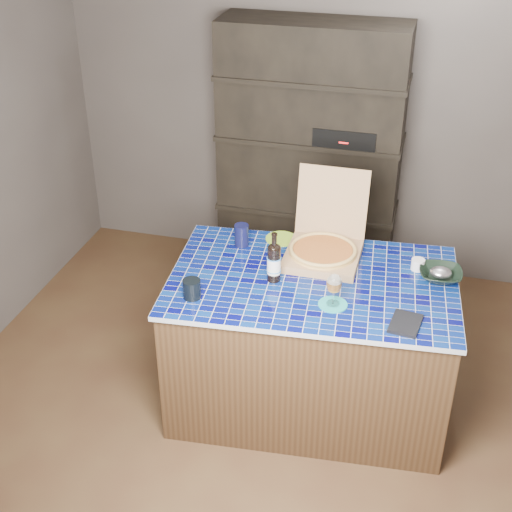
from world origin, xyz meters
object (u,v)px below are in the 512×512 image
(mead_bottle, at_px, (274,262))
(dvd_case, at_px, (405,323))
(wine_glass, at_px, (334,284))
(kitchen_island, at_px, (310,342))
(pizza_box, at_px, (324,248))
(bowl, at_px, (440,275))

(mead_bottle, xyz_separation_m, dvd_case, (0.69, -0.22, -0.10))
(wine_glass, bearing_deg, kitchen_island, 124.14)
(pizza_box, xyz_separation_m, wine_glass, (0.13, -0.43, 0.06))
(dvd_case, bearing_deg, pizza_box, 140.99)
(pizza_box, bearing_deg, mead_bottle, -125.26)
(mead_bottle, relative_size, dvd_case, 1.45)
(wine_glass, xyz_separation_m, bowl, (0.49, 0.38, -0.09))
(pizza_box, height_order, mead_bottle, pizza_box)
(mead_bottle, bearing_deg, kitchen_island, 16.32)
(dvd_case, bearing_deg, bowl, 80.39)
(kitchen_island, distance_m, pizza_box, 0.52)
(bowl, bearing_deg, wine_glass, -142.69)
(kitchen_island, relative_size, mead_bottle, 5.64)
(pizza_box, distance_m, wine_glass, 0.46)
(pizza_box, distance_m, bowl, 0.62)
(mead_bottle, height_order, wine_glass, mead_bottle)
(mead_bottle, distance_m, wine_glass, 0.36)
(wine_glass, relative_size, bowl, 0.77)
(mead_bottle, relative_size, bowl, 1.25)
(mead_bottle, xyz_separation_m, wine_glass, (0.33, -0.15, 0.01))
(kitchen_island, relative_size, wine_glass, 9.17)
(kitchen_island, xyz_separation_m, bowl, (0.63, 0.17, 0.43))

